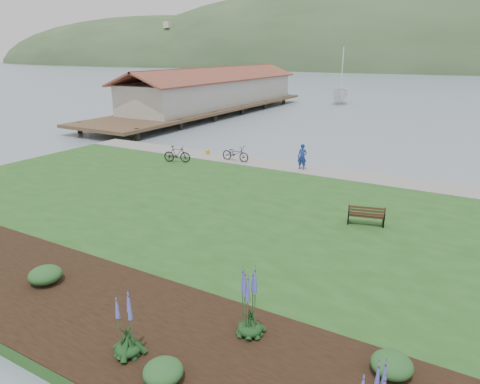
# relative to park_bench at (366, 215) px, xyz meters

# --- Properties ---
(ground) EXTENTS (600.00, 600.00, 0.00)m
(ground) POSITION_rel_park_bench_xyz_m (-5.21, 0.08, -0.84)
(ground) COLOR slate
(ground) RESTS_ON ground
(lawn) EXTENTS (34.00, 20.00, 0.40)m
(lawn) POSITION_rel_park_bench_xyz_m (-5.21, -1.92, -0.64)
(lawn) COLOR #214F1C
(lawn) RESTS_ON ground
(shoreline_path) EXTENTS (34.00, 2.20, 0.03)m
(shoreline_path) POSITION_rel_park_bench_xyz_m (-5.21, 6.98, -0.43)
(shoreline_path) COLOR gray
(shoreline_path) RESTS_ON lawn
(garden_bed) EXTENTS (24.00, 4.40, 0.04)m
(garden_bed) POSITION_rel_park_bench_xyz_m (-2.21, -9.72, -0.42)
(garden_bed) COLOR black
(garden_bed) RESTS_ON lawn
(pier_pavilion) EXTENTS (8.00, 36.00, 5.40)m
(pier_pavilion) POSITION_rel_park_bench_xyz_m (-25.21, 27.60, 1.80)
(pier_pavilion) COLOR #4C3826
(pier_pavilion) RESTS_ON ground
(park_bench) EXTENTS (1.53, 0.92, 0.89)m
(park_bench) POSITION_rel_park_bench_xyz_m (0.00, 0.00, 0.00)
(park_bench) COLOR #301F12
(park_bench) RESTS_ON lawn
(person) EXTENTS (0.68, 0.48, 1.84)m
(person) POSITION_rel_park_bench_xyz_m (-5.51, 6.77, 0.48)
(person) COLOR navy
(person) RESTS_ON lawn
(bicycle_a) EXTENTS (0.73, 1.96, 1.02)m
(bicycle_a) POSITION_rel_park_bench_xyz_m (-10.04, 6.62, 0.07)
(bicycle_a) COLOR black
(bicycle_a) RESTS_ON lawn
(bicycle_b) EXTENTS (1.05, 1.81, 1.05)m
(bicycle_b) POSITION_rel_park_bench_xyz_m (-13.14, 4.54, 0.08)
(bicycle_b) COLOR black
(bicycle_b) RESTS_ON lawn
(sailboat) EXTENTS (11.54, 11.66, 24.87)m
(sailboat) POSITION_rel_park_bench_xyz_m (-14.92, 44.59, -0.84)
(sailboat) COLOR silver
(sailboat) RESTS_ON ground
(pannier) EXTENTS (0.26, 0.33, 0.31)m
(pannier) POSITION_rel_park_bench_xyz_m (-12.66, 7.28, -0.28)
(pannier) COLOR gold
(pannier) RESTS_ON lawn
(echium_0) EXTENTS (0.62, 0.62, 1.77)m
(echium_0) POSITION_rel_park_bench_xyz_m (-2.77, -10.67, 0.25)
(echium_0) COLOR #123315
(echium_0) RESTS_ON garden_bed
(echium_1) EXTENTS (0.62, 0.62, 2.10)m
(echium_1) POSITION_rel_park_bench_xyz_m (-0.68, -8.62, 0.50)
(echium_1) COLOR #123315
(echium_1) RESTS_ON garden_bed
(shrub_0) EXTENTS (0.99, 0.99, 0.50)m
(shrub_0) POSITION_rel_park_bench_xyz_m (-7.30, -9.50, -0.15)
(shrub_0) COLOR #1E4C21
(shrub_0) RESTS_ON garden_bed
(shrub_1) EXTENTS (0.87, 0.87, 0.44)m
(shrub_1) POSITION_rel_park_bench_xyz_m (-1.53, -10.92, -0.18)
(shrub_1) COLOR #1E4C21
(shrub_1) RESTS_ON garden_bed
(shrub_2) EXTENTS (0.91, 0.91, 0.46)m
(shrub_2) POSITION_rel_park_bench_xyz_m (2.66, -8.29, -0.17)
(shrub_2) COLOR #1E4C21
(shrub_2) RESTS_ON garden_bed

